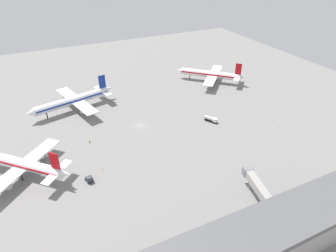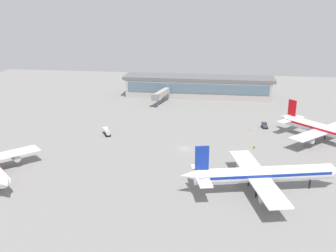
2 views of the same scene
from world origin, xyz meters
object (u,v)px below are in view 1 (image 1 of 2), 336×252
object	(u,v)px
airplane_distant	(211,74)
airplane_taxiing	(21,164)
fuel_truck	(211,119)
safety_cone_far_side	(221,127)
airplane_at_gate	(73,100)
safety_cone_near_gate	(103,169)
ground_crew_worker	(89,141)
baggage_tug	(89,179)
safety_cone_mid_apron	(273,121)

from	to	relation	value
airplane_distant	airplane_taxiing	bearing A→B (deg)	65.59
fuel_truck	safety_cone_far_side	distance (m)	7.03
airplane_at_gate	airplane_taxiing	size ratio (longest dim) A/B	1.35
fuel_truck	safety_cone_near_gate	xyz separation A→B (m)	(-56.51, -12.87, -1.09)
airplane_taxiing	ground_crew_worker	size ratio (longest dim) A/B	20.49
airplane_taxiing	fuel_truck	distance (m)	83.66
airplane_at_gate	safety_cone_near_gate	size ratio (longest dim) A/B	77.18
fuel_truck	ground_crew_worker	xyz separation A→B (m)	(-56.72, 7.37, -0.54)
safety_cone_far_side	fuel_truck	bearing A→B (deg)	99.02
airplane_distant	baggage_tug	bearing A→B (deg)	77.29
ground_crew_worker	safety_cone_mid_apron	distance (m)	86.58
airplane_distant	safety_cone_far_side	xyz separation A→B (m)	(-25.48, -48.38, -4.54)
airplane_at_gate	baggage_tug	world-z (taller)	airplane_at_gate
baggage_tug	safety_cone_near_gate	xyz separation A→B (m)	(5.98, 4.28, -0.86)
airplane_at_gate	fuel_truck	size ratio (longest dim) A/B	7.19
baggage_tug	safety_cone_near_gate	distance (m)	7.40
baggage_tug	ground_crew_worker	xyz separation A→B (m)	(5.78, 24.53, -0.31)
safety_cone_mid_apron	baggage_tug	bearing A→B (deg)	-177.29
fuel_truck	ground_crew_worker	world-z (taller)	fuel_truck
airplane_at_gate	safety_cone_far_side	world-z (taller)	airplane_at_gate
airplane_distant	fuel_truck	world-z (taller)	airplane_distant
ground_crew_worker	safety_cone_mid_apron	xyz separation A→B (m)	(84.17, -20.27, -0.55)
airplane_taxiing	ground_crew_worker	bearing A→B (deg)	-115.43
ground_crew_worker	safety_cone_near_gate	xyz separation A→B (m)	(0.21, -20.25, -0.55)
airplane_taxiing	safety_cone_far_side	size ratio (longest dim) A/B	57.02
baggage_tug	safety_cone_far_side	xyz separation A→B (m)	(63.58, 10.29, -0.86)
airplane_at_gate	fuel_truck	distance (m)	69.92
ground_crew_worker	safety_cone_mid_apron	world-z (taller)	ground_crew_worker
airplane_distant	baggage_tug	xyz separation A→B (m)	(-89.07, -58.68, -3.68)
ground_crew_worker	safety_cone_far_side	size ratio (longest dim) A/B	2.78
airplane_at_gate	ground_crew_worker	distance (m)	33.94
airplane_at_gate	safety_cone_mid_apron	world-z (taller)	airplane_at_gate
safety_cone_near_gate	safety_cone_mid_apron	size ratio (longest dim) A/B	1.00
airplane_distant	safety_cone_far_side	size ratio (longest dim) A/B	57.92
ground_crew_worker	safety_cone_mid_apron	size ratio (longest dim) A/B	2.78
baggage_tug	airplane_at_gate	bearing A→B (deg)	162.32
airplane_taxiing	airplane_at_gate	bearing A→B (deg)	-77.17
airplane_distant	safety_cone_mid_apron	bearing A→B (deg)	134.84
ground_crew_worker	safety_cone_near_gate	world-z (taller)	ground_crew_worker
airplane_taxiing	safety_cone_near_gate	distance (m)	29.41
baggage_tug	safety_cone_near_gate	size ratio (longest dim) A/B	5.87
airplane_at_gate	baggage_tug	size ratio (longest dim) A/B	13.15
airplane_distant	safety_cone_mid_apron	distance (m)	54.62
airplane_at_gate	baggage_tug	xyz separation A→B (m)	(-6.00, -58.18, -4.03)
ground_crew_worker	airplane_taxiing	bearing A→B (deg)	61.07
airplane_taxiing	safety_cone_near_gate	world-z (taller)	airplane_taxiing
airplane_at_gate	airplane_distant	size ratio (longest dim) A/B	1.33
airplane_distant	baggage_tug	world-z (taller)	airplane_distant
safety_cone_far_side	safety_cone_mid_apron	bearing A→B (deg)	-12.91
fuel_truck	baggage_tug	bearing A→B (deg)	-103.35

